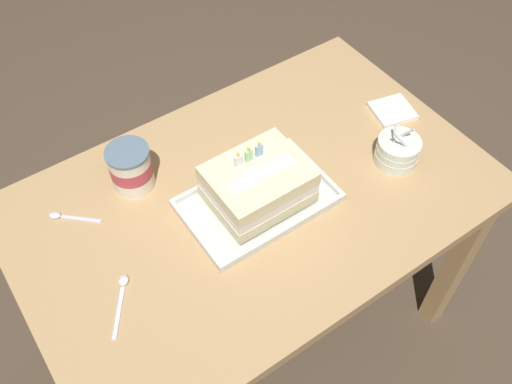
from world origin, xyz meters
TOP-DOWN VIEW (x-y plane):
  - ground_plane at (0.00, 0.00)m, footprint 8.00×8.00m
  - dining_table at (0.00, 0.00)m, footprint 1.22×0.79m
  - foil_tray at (-0.01, -0.03)m, footprint 0.38×0.24m
  - birthday_cake at (-0.01, -0.03)m, footprint 0.24×0.19m
  - bowl_stack at (0.38, -0.12)m, footprint 0.12×0.12m
  - ice_cream_tub at (-0.23, 0.21)m, footprint 0.11×0.11m
  - serving_spoon_near_tray at (-0.43, 0.21)m, footprint 0.11×0.10m
  - serving_spoon_by_bowls at (-0.40, -0.06)m, footprint 0.10×0.14m
  - napkin_pile at (0.51, 0.02)m, footprint 0.13×0.13m

SIDE VIEW (x-z plane):
  - ground_plane at x=0.00m, z-range 0.00..0.00m
  - dining_table at x=0.00m, z-range 0.27..1.03m
  - serving_spoon_near_tray at x=-0.43m, z-range 0.75..0.76m
  - serving_spoon_by_bowls at x=-0.40m, z-range 0.75..0.76m
  - napkin_pile at x=0.51m, z-range 0.75..0.77m
  - foil_tray at x=-0.01m, z-range 0.75..0.77m
  - bowl_stack at x=0.38m, z-range 0.73..0.85m
  - ice_cream_tub at x=-0.23m, z-range 0.75..0.88m
  - birthday_cake at x=-0.01m, z-range 0.75..0.91m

